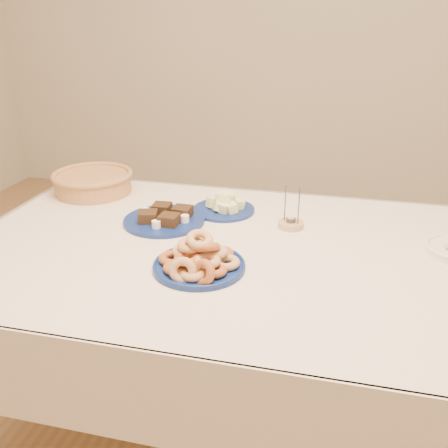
# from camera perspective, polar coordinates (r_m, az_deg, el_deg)

# --- Properties ---
(ground) EXTENTS (5.00, 5.00, 0.00)m
(ground) POSITION_cam_1_polar(r_m,az_deg,el_deg) (2.02, 0.36, -22.08)
(ground) COLOR #936B45
(ground) RESTS_ON ground
(dining_table) EXTENTS (1.71, 1.11, 0.75)m
(dining_table) POSITION_cam_1_polar(r_m,az_deg,el_deg) (1.63, 0.42, -5.98)
(dining_table) COLOR brown
(dining_table) RESTS_ON ground
(donut_platter) EXTENTS (0.29, 0.29, 0.12)m
(donut_platter) POSITION_cam_1_polar(r_m,az_deg,el_deg) (1.43, -2.90, -4.18)
(donut_platter) COLOR navy
(donut_platter) RESTS_ON dining_table
(melon_plate) EXTENTS (0.24, 0.24, 0.08)m
(melon_plate) POSITION_cam_1_polar(r_m,az_deg,el_deg) (1.85, 0.06, 2.10)
(melon_plate) COLOR navy
(melon_plate) RESTS_ON dining_table
(brownie_plate) EXTENTS (0.29, 0.29, 0.05)m
(brownie_plate) POSITION_cam_1_polar(r_m,az_deg,el_deg) (1.76, -6.82, 0.65)
(brownie_plate) COLOR navy
(brownie_plate) RESTS_ON dining_table
(wicker_basket) EXTENTS (0.42, 0.42, 0.09)m
(wicker_basket) POSITION_cam_1_polar(r_m,az_deg,el_deg) (2.11, -14.75, 4.72)
(wicker_basket) COLOR #98663C
(wicker_basket) RESTS_ON dining_table
(candle_holder) EXTENTS (0.11, 0.11, 0.15)m
(candle_holder) POSITION_cam_1_polar(r_m,az_deg,el_deg) (1.73, 7.64, 0.05)
(candle_holder) COLOR tan
(candle_holder) RESTS_ON dining_table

